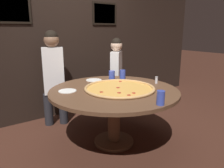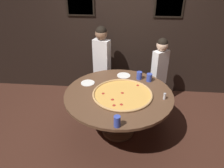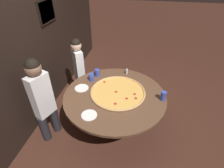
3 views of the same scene
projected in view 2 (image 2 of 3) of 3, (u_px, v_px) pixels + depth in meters
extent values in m
plane|color=#422319|center=(118.00, 131.00, 3.61)|extent=(24.00, 24.00, 0.00)
cube|color=black|center=(123.00, 30.00, 4.19)|extent=(6.40, 0.06, 2.60)
cube|color=black|center=(80.00, 5.00, 3.99)|extent=(0.52, 0.02, 0.40)
cube|color=slate|center=(80.00, 5.00, 3.98)|extent=(0.46, 0.01, 0.34)
cube|color=black|center=(169.00, 6.00, 3.87)|extent=(0.52, 0.02, 0.40)
cube|color=slate|center=(169.00, 6.00, 3.86)|extent=(0.46, 0.01, 0.34)
cylinder|color=brown|center=(119.00, 94.00, 3.25)|extent=(1.62, 1.62, 0.04)
cylinder|color=brown|center=(118.00, 114.00, 3.44)|extent=(0.16, 0.16, 0.70)
cylinder|color=brown|center=(118.00, 130.00, 3.60)|extent=(0.52, 0.52, 0.04)
cylinder|color=#E5A84C|center=(122.00, 94.00, 3.20)|extent=(0.85, 0.85, 0.01)
torus|color=tan|center=(122.00, 94.00, 3.20)|extent=(0.89, 0.89, 0.03)
cylinder|color=#A8281E|center=(122.00, 93.00, 3.22)|extent=(0.04, 0.04, 0.00)
cylinder|color=#A8281E|center=(112.00, 100.00, 3.07)|extent=(0.04, 0.04, 0.00)
cylinder|color=#A8281E|center=(114.00, 105.00, 2.95)|extent=(0.04, 0.04, 0.00)
cylinder|color=#A8281E|center=(138.00, 85.00, 3.42)|extent=(0.04, 0.04, 0.00)
cylinder|color=#A8281E|center=(103.00, 94.00, 3.21)|extent=(0.04, 0.04, 0.00)
cylinder|color=#A8281E|center=(121.00, 104.00, 2.97)|extent=(0.04, 0.04, 0.00)
cylinder|color=#384CB7|center=(117.00, 121.00, 2.57)|extent=(0.08, 0.08, 0.15)
cylinder|color=#384CB7|center=(149.00, 77.00, 3.54)|extent=(0.09, 0.09, 0.13)
cylinder|color=#384CB7|center=(139.00, 75.00, 3.60)|extent=(0.09, 0.09, 0.13)
cylinder|color=white|center=(124.00, 75.00, 3.73)|extent=(0.23, 0.23, 0.01)
cylinder|color=white|center=(88.00, 83.00, 3.51)|extent=(0.22, 0.22, 0.01)
cylinder|color=silver|center=(164.00, 97.00, 3.08)|extent=(0.04, 0.04, 0.08)
cylinder|color=#B7B7BC|center=(165.00, 94.00, 3.06)|extent=(0.04, 0.04, 0.01)
cylinder|color=#232328|center=(108.00, 87.00, 4.36)|extent=(0.17, 0.17, 0.51)
cylinder|color=#232328|center=(98.00, 85.00, 4.44)|extent=(0.17, 0.17, 0.51)
cube|color=white|center=(102.00, 58.00, 4.10)|extent=(0.34, 0.26, 0.71)
sphere|color=#8C664C|center=(101.00, 34.00, 3.87)|extent=(0.22, 0.22, 0.22)
sphere|color=black|center=(101.00, 32.00, 3.85)|extent=(0.20, 0.20, 0.20)
cylinder|color=#232328|center=(160.00, 92.00, 4.23)|extent=(0.17, 0.17, 0.46)
cylinder|color=#232328|center=(152.00, 95.00, 4.13)|extent=(0.17, 0.17, 0.46)
cube|color=white|center=(160.00, 68.00, 3.91)|extent=(0.31, 0.29, 0.64)
sphere|color=beige|center=(162.00, 45.00, 3.70)|extent=(0.20, 0.20, 0.20)
sphere|color=black|center=(163.00, 43.00, 3.68)|extent=(0.18, 0.18, 0.18)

